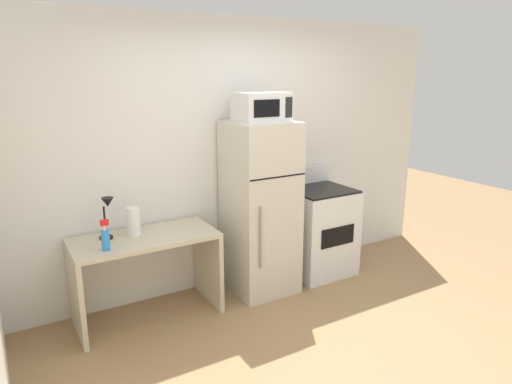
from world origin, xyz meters
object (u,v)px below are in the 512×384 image
object	(u,v)px
paper_towel_roll	(134,221)
spray_bottle	(105,238)
refrigerator	(260,208)
microwave	(262,107)
oven_range	(319,230)
desk	(146,260)
desk_lamp	(107,211)

from	to	relation	value
paper_towel_roll	spray_bottle	bearing A→B (deg)	-141.55
refrigerator	microwave	distance (m)	0.96
spray_bottle	microwave	distance (m)	1.76
refrigerator	oven_range	world-z (taller)	refrigerator
oven_range	refrigerator	bearing A→B (deg)	-179.16
paper_towel_roll	oven_range	world-z (taller)	oven_range
desk	paper_towel_roll	world-z (taller)	paper_towel_roll
oven_range	microwave	bearing A→B (deg)	-177.50
desk	oven_range	distance (m)	1.87
refrigerator	microwave	world-z (taller)	microwave
desk_lamp	microwave	size ratio (longest dim) A/B	0.77
microwave	desk_lamp	bearing A→B (deg)	174.84
spray_bottle	microwave	bearing A→B (deg)	4.42
paper_towel_roll	spray_bottle	size ratio (longest dim) A/B	0.96
paper_towel_roll	refrigerator	xyz separation A→B (m)	(1.20, -0.09, -0.04)
paper_towel_roll	refrigerator	size ratio (longest dim) A/B	0.14
paper_towel_roll	desk_lamp	bearing A→B (deg)	176.36
refrigerator	microwave	xyz separation A→B (m)	(0.00, -0.02, 0.96)
desk	paper_towel_roll	bearing A→B (deg)	129.17
spray_bottle	refrigerator	world-z (taller)	refrigerator
desk_lamp	microwave	bearing A→B (deg)	-5.16
desk_lamp	oven_range	world-z (taller)	desk_lamp
refrigerator	oven_range	size ratio (longest dim) A/B	1.51
microwave	oven_range	xyz separation A→B (m)	(0.73, 0.03, -1.32)
desk	refrigerator	xyz separation A→B (m)	(1.14, -0.02, 0.30)
microwave	oven_range	bearing A→B (deg)	2.50
desk	microwave	distance (m)	1.70
desk	oven_range	world-z (taller)	oven_range
spray_bottle	oven_range	distance (m)	2.25
spray_bottle	oven_range	xyz separation A→B (m)	(2.22, 0.15, -0.38)
oven_range	paper_towel_roll	bearing A→B (deg)	177.58
microwave	paper_towel_roll	bearing A→B (deg)	174.57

